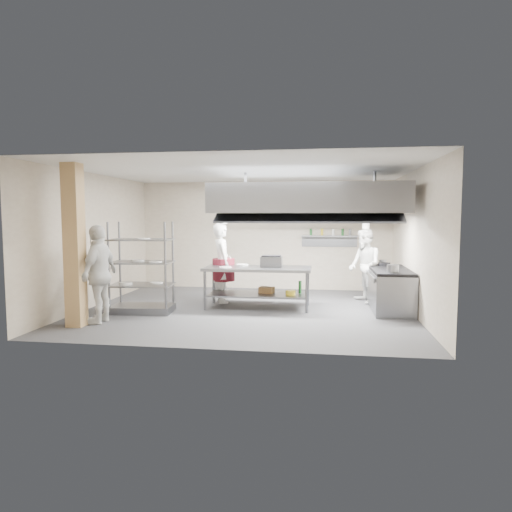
# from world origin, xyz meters

# --- Properties ---
(floor) EXTENTS (7.00, 7.00, 0.00)m
(floor) POSITION_xyz_m (0.00, 0.00, 0.00)
(floor) COLOR #272729
(floor) RESTS_ON ground
(ceiling) EXTENTS (7.00, 7.00, 0.00)m
(ceiling) POSITION_xyz_m (0.00, 0.00, 3.00)
(ceiling) COLOR silver
(ceiling) RESTS_ON wall_back
(wall_back) EXTENTS (7.00, 0.00, 7.00)m
(wall_back) POSITION_xyz_m (0.00, 3.00, 1.50)
(wall_back) COLOR #AFA08B
(wall_back) RESTS_ON ground
(wall_left) EXTENTS (0.00, 6.00, 6.00)m
(wall_left) POSITION_xyz_m (-3.50, 0.00, 1.50)
(wall_left) COLOR #AFA08B
(wall_left) RESTS_ON ground
(wall_right) EXTENTS (0.00, 6.00, 6.00)m
(wall_right) POSITION_xyz_m (3.50, 0.00, 1.50)
(wall_right) COLOR #AFA08B
(wall_right) RESTS_ON ground
(column) EXTENTS (0.30, 0.30, 3.00)m
(column) POSITION_xyz_m (-2.90, -1.90, 1.50)
(column) COLOR tan
(column) RESTS_ON floor
(exhaust_hood) EXTENTS (4.00, 2.50, 0.60)m
(exhaust_hood) POSITION_xyz_m (1.30, 0.40, 2.40)
(exhaust_hood) COLOR gray
(exhaust_hood) RESTS_ON ceiling
(hood_strip_a) EXTENTS (1.60, 0.12, 0.04)m
(hood_strip_a) POSITION_xyz_m (0.40, 0.40, 2.08)
(hood_strip_a) COLOR white
(hood_strip_a) RESTS_ON exhaust_hood
(hood_strip_b) EXTENTS (1.60, 0.12, 0.04)m
(hood_strip_b) POSITION_xyz_m (2.20, 0.40, 2.08)
(hood_strip_b) COLOR white
(hood_strip_b) RESTS_ON exhaust_hood
(wall_shelf) EXTENTS (1.50, 0.28, 0.04)m
(wall_shelf) POSITION_xyz_m (1.80, 2.84, 1.50)
(wall_shelf) COLOR gray
(wall_shelf) RESTS_ON wall_back
(island) EXTENTS (2.37, 1.00, 0.91)m
(island) POSITION_xyz_m (0.19, 0.29, 0.46)
(island) COLOR slate
(island) RESTS_ON floor
(island_worktop) EXTENTS (2.37, 1.00, 0.06)m
(island_worktop) POSITION_xyz_m (0.19, 0.29, 0.88)
(island_worktop) COLOR gray
(island_worktop) RESTS_ON island
(island_undershelf) EXTENTS (2.18, 0.90, 0.04)m
(island_undershelf) POSITION_xyz_m (0.19, 0.29, 0.30)
(island_undershelf) COLOR slate
(island_undershelf) RESTS_ON island
(pass_rack) EXTENTS (1.34, 0.85, 1.92)m
(pass_rack) POSITION_xyz_m (-2.17, -0.54, 0.96)
(pass_rack) COLOR slate
(pass_rack) RESTS_ON floor
(cooking_range) EXTENTS (0.80, 2.00, 0.84)m
(cooking_range) POSITION_xyz_m (3.08, 0.50, 0.42)
(cooking_range) COLOR slate
(cooking_range) RESTS_ON floor
(range_top) EXTENTS (0.78, 1.96, 0.06)m
(range_top) POSITION_xyz_m (3.08, 0.50, 0.87)
(range_top) COLOR black
(range_top) RESTS_ON cooking_range
(chef_head) EXTENTS (0.69, 0.81, 1.87)m
(chef_head) POSITION_xyz_m (-0.74, 0.80, 0.94)
(chef_head) COLOR white
(chef_head) RESTS_ON floor
(chef_line) EXTENTS (0.90, 1.02, 1.76)m
(chef_line) POSITION_xyz_m (2.60, 1.23, 0.88)
(chef_line) COLOR silver
(chef_line) RESTS_ON floor
(chef_plating) EXTENTS (0.51, 1.12, 1.88)m
(chef_plating) POSITION_xyz_m (-2.60, -1.56, 0.94)
(chef_plating) COLOR white
(chef_plating) RESTS_ON floor
(griddle) EXTENTS (0.48, 0.38, 0.23)m
(griddle) POSITION_xyz_m (0.49, 0.39, 1.03)
(griddle) COLOR slate
(griddle) RESTS_ON island_worktop
(wicker_basket) EXTENTS (0.36, 0.29, 0.14)m
(wicker_basket) POSITION_xyz_m (0.38, 0.35, 0.39)
(wicker_basket) COLOR olive
(wicker_basket) RESTS_ON island_undershelf
(stockpot) EXTENTS (0.23, 0.23, 0.16)m
(stockpot) POSITION_xyz_m (3.03, -0.21, 0.98)
(stockpot) COLOR slate
(stockpot) RESTS_ON range_top
(plate_stack) EXTENTS (0.28, 0.28, 0.05)m
(plate_stack) POSITION_xyz_m (-2.17, -0.54, 0.61)
(plate_stack) COLOR white
(plate_stack) RESTS_ON pass_rack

